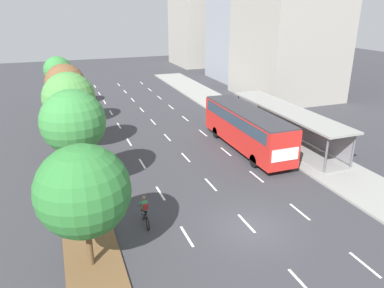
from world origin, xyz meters
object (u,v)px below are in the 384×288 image
Objects in this scene: bus_shelter at (289,122)px; median_tree_nearest at (83,191)px; bus at (246,125)px; median_tree_third at (69,98)px; median_tree_second at (73,122)px; median_tree_fifth at (58,70)px; cyclist at (145,212)px; median_tree_fourth at (65,84)px.

median_tree_nearest is at bearing -148.70° from bus_shelter.
bus is (-4.28, -0.27, 0.20)m from bus_shelter.
bus_shelter is at bearing -11.27° from median_tree_third.
median_tree_third is (0.15, 7.21, -0.23)m from median_tree_second.
bus_shelter is 18.18m from median_tree_third.
median_tree_fifth is (-0.09, 28.83, 0.62)m from median_tree_nearest.
bus is at bearing 37.77° from cyclist.
median_tree_nearest is (-13.66, -10.64, 1.81)m from bus.
median_tree_third is (-17.63, 3.51, 2.75)m from bus_shelter.
median_tree_second reaches higher than bus.
median_tree_fifth is (-13.74, 18.19, 2.43)m from bus.
median_tree_fourth is at bearing 89.07° from median_tree_nearest.
cyclist is 5.08m from median_tree_nearest.
median_tree_second is at bearing -168.25° from bus_shelter.
bus_shelter is 4.29m from bus.
median_tree_third reaches higher than median_tree_fifth.
cyclist is at bearing -82.98° from median_tree_fifth.
bus is 1.85× the size of median_tree_fourth.
median_tree_second reaches higher than median_tree_fourth.
bus_shelter is 17.04m from cyclist.
bus is 14.20m from median_tree_second.
median_tree_second reaches higher than bus_shelter.
median_tree_second is 7.21m from median_tree_third.
median_tree_second is at bearing -91.18° from median_tree_third.
bus is at bearing 37.92° from median_tree_nearest.
bus is 6.20× the size of cyclist.
median_tree_nearest is 0.87× the size of median_tree_second.
median_tree_fourth reaches higher than median_tree_nearest.
median_tree_nearest is 0.98× the size of median_tree_fifth.
bus is 1.94× the size of median_tree_nearest.
median_tree_fourth is (-17.59, 10.72, 2.48)m from bus_shelter.
median_tree_fourth is (0.04, 7.21, -0.27)m from median_tree_third.
median_tree_fourth is at bearing 148.63° from bus_shelter.
bus_shelter is at bearing 3.55° from bus.
bus is 1.69× the size of median_tree_second.
median_tree_third reaches higher than bus_shelter.
bus_shelter is at bearing 29.61° from cyclist.
bus_shelter is 21.09m from median_tree_nearest.
median_tree_nearest is 21.63m from median_tree_fourth.
cyclist is at bearing -76.56° from median_tree_third.
median_tree_second is 1.02× the size of median_tree_third.
median_tree_fifth is (-3.24, 26.33, 3.71)m from cyclist.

